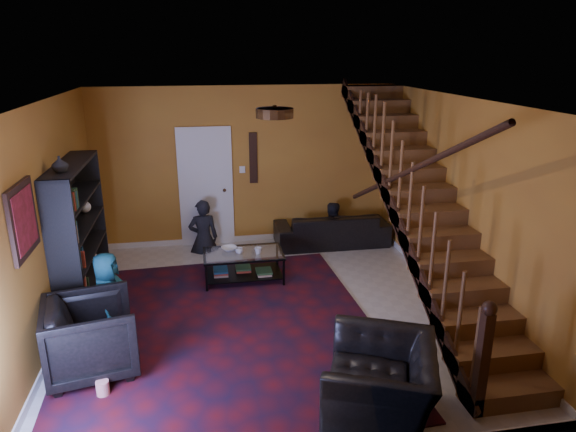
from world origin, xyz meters
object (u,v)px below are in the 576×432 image
Objects in this scene: armchair_right at (380,383)px; coffee_table at (243,264)px; sofa at (332,229)px; armchair_left at (91,336)px; bookshelf at (81,240)px.

armchair_right is 3.43m from coffee_table.
armchair_left is at bearing 43.35° from sofa.
armchair_left is at bearing -91.83° from armchair_right.
armchair_left is at bearing -77.46° from bookshelf.
bookshelf is 2.14× the size of armchair_left.
armchair_right is at bearing -125.68° from armchair_left.
sofa is (3.90, 1.70, -0.67)m from bookshelf.
bookshelf is at bearing 0.86° from armchair_left.
sofa is 2.13m from coffee_table.
bookshelf reaches higher than coffee_table.
coffee_table is at bearing 36.82° from sofa.
bookshelf is 1.75× the size of armchair_right.
armchair_left is 0.78× the size of coffee_table.
coffee_table is (1.83, 2.03, -0.16)m from armchair_left.
armchair_left reaches higher than coffee_table.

